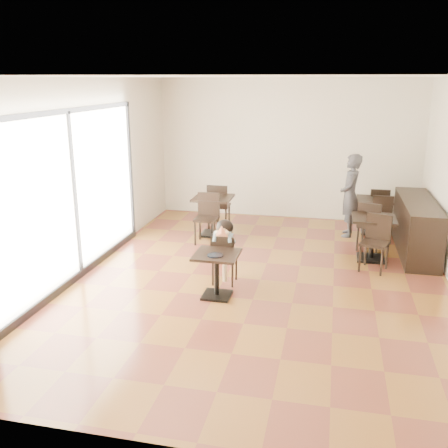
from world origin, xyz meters
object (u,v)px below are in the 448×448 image
(cafe_table_left, at_px, (213,216))
(chair_left_b, at_px, (207,219))
(chair_mid_b, at_px, (375,244))
(cafe_table_mid, at_px, (372,238))
(chair_back_a, at_px, (379,208))
(child, at_px, (225,252))
(chair_mid_a, at_px, (371,226))
(chair_left_a, at_px, (219,206))
(cafe_table_back, at_px, (373,216))
(child_chair, at_px, (225,258))
(chair_back_b, at_px, (382,220))
(child_table, at_px, (217,275))
(adult_patron, at_px, (350,196))

(cafe_table_left, bearing_deg, chair_left_b, -90.00)
(chair_mid_b, height_order, chair_left_b, chair_left_b)
(cafe_table_mid, xyz_separation_m, chair_back_a, (0.26, 2.11, 0.05))
(chair_back_a, bearing_deg, child, 56.28)
(chair_mid_a, bearing_deg, chair_left_a, 3.39)
(cafe_table_back, bearing_deg, cafe_table_left, -165.03)
(child_chair, height_order, chair_mid_b, chair_mid_b)
(cafe_table_left, xyz_separation_m, chair_back_b, (3.42, 0.33, 0.04))
(child, xyz_separation_m, chair_back_b, (2.63, 2.77, -0.07))
(child_table, bearing_deg, chair_back_a, 58.44)
(chair_back_b, bearing_deg, child, -132.03)
(cafe_table_back, bearing_deg, chair_mid_a, -96.23)
(cafe_table_mid, height_order, cafe_table_back, cafe_table_mid)
(child_chair, xyz_separation_m, chair_left_a, (-0.78, 3.00, 0.08))
(chair_left_b, bearing_deg, adult_patron, 21.34)
(chair_back_a, bearing_deg, cafe_table_mid, 84.46)
(child_chair, distance_m, chair_left_b, 2.05)
(child, height_order, cafe_table_back, child)
(child_table, height_order, child_chair, child_chair)
(cafe_table_mid, bearing_deg, child, -145.62)
(chair_mid_a, distance_m, chair_back_b, 0.65)
(child_table, bearing_deg, cafe_table_back, 57.19)
(cafe_table_left, bearing_deg, cafe_table_mid, -14.61)
(cafe_table_mid, bearing_deg, chair_left_a, 156.50)
(child_table, xyz_separation_m, child, (0.00, 0.55, 0.18))
(child_table, distance_m, chair_left_b, 2.57)
(chair_mid_a, bearing_deg, chair_mid_b, 108.00)
(adult_patron, distance_m, chair_left_b, 3.01)
(child_chair, bearing_deg, chair_left_a, -75.32)
(child_table, height_order, chair_back_b, chair_back_b)
(child_chair, bearing_deg, child_table, 90.00)
(adult_patron, height_order, chair_mid_a, adult_patron)
(chair_left_a, bearing_deg, child_table, 101.64)
(chair_back_b, bearing_deg, cafe_table_mid, -101.23)
(chair_mid_b, xyz_separation_m, chair_back_a, (0.26, 2.66, -0.03))
(chair_mid_a, xyz_separation_m, chair_back_b, (0.26, 0.60, -0.03))
(chair_mid_b, bearing_deg, child_chair, -137.67)
(adult_patron, relative_size, cafe_table_mid, 2.15)
(child_chair, xyz_separation_m, chair_mid_a, (2.37, 2.17, 0.07))
(chair_left_a, bearing_deg, cafe_table_mid, 155.65)
(cafe_table_mid, bearing_deg, chair_mid_b, -90.00)
(chair_mid_a, bearing_deg, cafe_table_back, -78.24)
(cafe_table_left, relative_size, chair_left_b, 0.83)
(chair_left_b, height_order, chair_back_a, chair_left_b)
(chair_back_b, bearing_deg, chair_back_a, 91.46)
(chair_left_b, bearing_deg, cafe_table_mid, -5.78)
(chair_back_b, bearing_deg, child_chair, -132.03)
(chair_mid_a, xyz_separation_m, chair_left_b, (-3.16, -0.28, 0.01))
(child_chair, bearing_deg, adult_patron, -123.23)
(adult_patron, xyz_separation_m, cafe_table_mid, (0.39, -1.40, -0.46))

